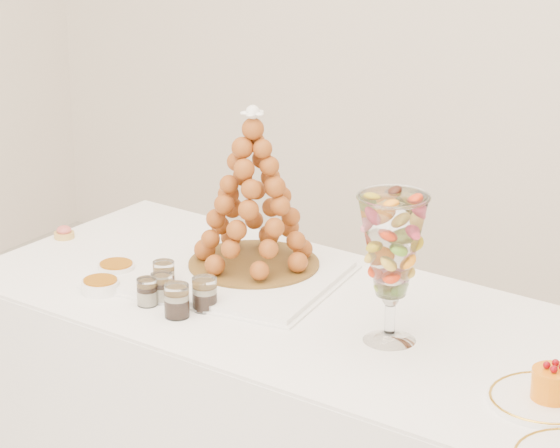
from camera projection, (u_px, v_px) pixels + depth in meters
The scene contains 13 objects.
lace_tray at pixel (222, 275), 3.25m from camera, with size 0.55×0.41×0.02m, color white.
macaron_vase at pixel (392, 248), 2.84m from camera, with size 0.15×0.15×0.33m.
cake_plate at pixel (548, 400), 2.63m from camera, with size 0.24×0.24×0.01m, color white.
pink_tart at pixel (64, 233), 3.52m from camera, with size 0.05×0.05×0.03m.
verrine_a at pixel (164, 276), 3.18m from camera, with size 0.05×0.05×0.07m, color white.
verrine_b at pixel (162, 288), 3.11m from camera, with size 0.05×0.05×0.07m, color white.
verrine_c at pixel (205, 294), 3.06m from camera, with size 0.06×0.06×0.08m, color white.
verrine_d at pixel (147, 292), 3.09m from camera, with size 0.05×0.05×0.07m, color white.
verrine_e at pixel (177, 301), 3.02m from camera, with size 0.06×0.06×0.08m, color white.
ramekin_back at pixel (116, 270), 3.27m from camera, with size 0.09×0.09×0.03m, color white.
ramekin_front at pixel (100, 286), 3.17m from camera, with size 0.09×0.09×0.03m, color white.
croquembouche at pixel (253, 189), 3.22m from camera, with size 0.34×0.34×0.41m.
mousse_cake at pixel (553, 383), 2.62m from camera, with size 0.09×0.09×0.08m.
Camera 1 is at (1.55, -1.98, 1.92)m, focal length 85.00 mm.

